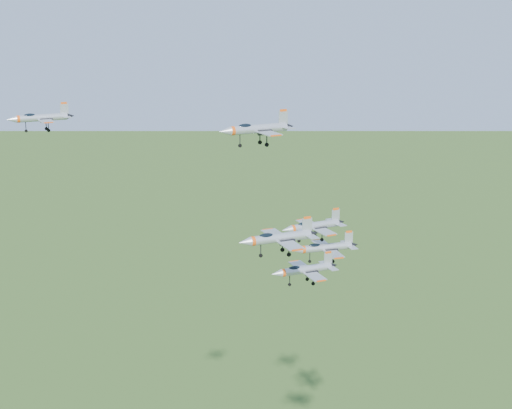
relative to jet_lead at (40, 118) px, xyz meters
name	(u,v)px	position (x,y,z in m)	size (l,w,h in m)	color
jet_lead	(40,118)	(0.00, 0.00, 0.00)	(10.54, 8.66, 2.82)	#A5ABB1
jet_left_high	(256,129)	(29.08, -18.36, -1.08)	(12.78, 10.51, 3.42)	#A5ABB1
jet_right_high	(278,238)	(24.16, -35.81, -12.77)	(11.59, 9.56, 3.10)	#A5ABB1
jet_left_low	(313,226)	(43.38, -11.26, -20.26)	(12.80, 10.51, 3.43)	#A5ABB1
jet_right_low	(304,269)	(31.81, -29.24, -20.61)	(10.86, 8.95, 2.91)	#A5ABB1
jet_trail	(324,247)	(44.79, -13.03, -23.90)	(12.58, 10.51, 3.37)	#A5ABB1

